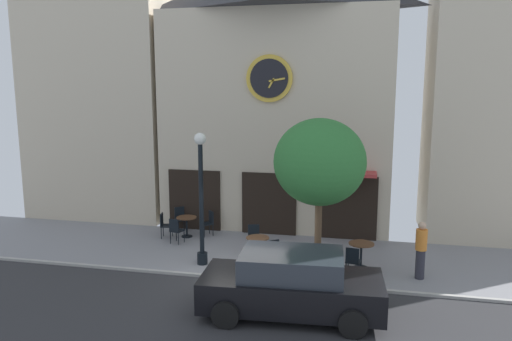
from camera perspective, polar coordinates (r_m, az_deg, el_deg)
ground_plane at (r=13.91m, az=-1.64°, el=-13.22°), size 24.28×9.64×0.13m
clock_building at (r=18.80m, az=2.35°, el=9.37°), size 8.66×3.90×10.21m
neighbor_building_left at (r=21.90m, az=-17.24°, el=9.78°), size 5.88×3.76×11.15m
street_lamp at (r=14.83m, az=-6.43°, el=-3.30°), size 0.36×0.36×4.07m
street_tree at (r=13.70m, az=7.45°, el=0.93°), size 2.59×2.33×4.56m
cafe_table_leftmost at (r=17.98m, az=-8.13°, el=-6.05°), size 0.73×0.73×0.74m
cafe_table_rightmost at (r=15.49m, az=0.20°, el=-8.57°), size 0.73×0.73×0.74m
cafe_table_center at (r=15.17m, az=12.21°, el=-9.05°), size 0.77×0.77×0.77m
cafe_chair_left_end at (r=16.27m, az=-0.25°, el=-7.68°), size 0.50×0.50×0.90m
cafe_chair_mid_row at (r=18.80m, az=-8.85°, el=-5.39°), size 0.56×0.56×0.90m
cafe_chair_corner at (r=14.43m, az=11.26°, el=-10.19°), size 0.46×0.46×0.90m
cafe_chair_near_tree at (r=17.27m, az=-9.38°, el=-6.77°), size 0.49×0.49×0.90m
cafe_chair_outer at (r=18.09m, az=-5.54°, el=-5.93°), size 0.56×0.56×0.90m
cafe_chair_near_lamp at (r=18.01m, az=-10.67°, el=-6.12°), size 0.47×0.47×0.90m
cafe_chair_under_awning at (r=14.87m, az=1.84°, el=-9.39°), size 0.56×0.56×0.90m
pedestrian_orange at (r=14.73m, az=18.74°, el=-8.74°), size 0.43×0.43×1.67m
parked_car_black at (r=11.96m, az=4.18°, el=-13.12°), size 4.40×2.22×1.55m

